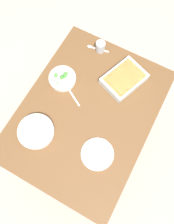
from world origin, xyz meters
TOP-DOWN VIEW (x-y plane):
  - ground_plane at (0.00, 0.00)m, footprint 6.00×6.00m
  - dining_table at (0.00, 0.00)m, footprint 1.20×0.90m
  - stew_bowl at (0.29, -0.23)m, footprint 0.25×0.25m
  - broccoli_bowl at (-0.13, -0.28)m, footprint 0.20×0.20m
  - baking_dish at (-0.34, 0.12)m, footprint 0.36×0.31m
  - drink_cup at (-0.50, -0.15)m, footprint 0.07×0.07m
  - side_plate at (0.23, 0.20)m, footprint 0.22×0.22m
  - spoon_by_stew at (0.32, -0.19)m, footprint 0.11×0.16m
  - spoon_by_broccoli at (-0.07, -0.17)m, footprint 0.10×0.16m
  - spoon_spare at (-0.49, -0.20)m, footprint 0.05×0.18m

SIDE VIEW (x-z plane):
  - ground_plane at x=0.00m, z-range 0.00..0.00m
  - dining_table at x=0.00m, z-range 0.28..1.02m
  - spoon_by_stew at x=0.32m, z-range 0.74..0.75m
  - spoon_by_broccoli at x=-0.07m, z-range 0.74..0.75m
  - spoon_spare at x=-0.49m, z-range 0.74..0.75m
  - side_plate at x=0.23m, z-range 0.74..0.75m
  - broccoli_bowl at x=-0.13m, z-range 0.74..0.80m
  - stew_bowl at x=0.29m, z-range 0.74..0.80m
  - baking_dish at x=-0.34m, z-range 0.74..0.80m
  - drink_cup at x=-0.50m, z-range 0.74..0.82m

